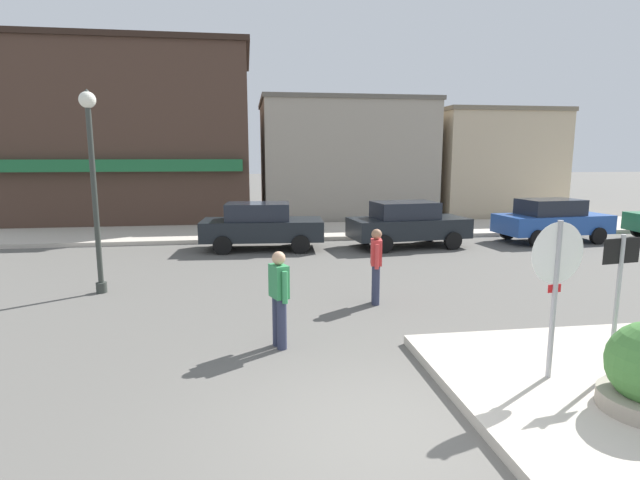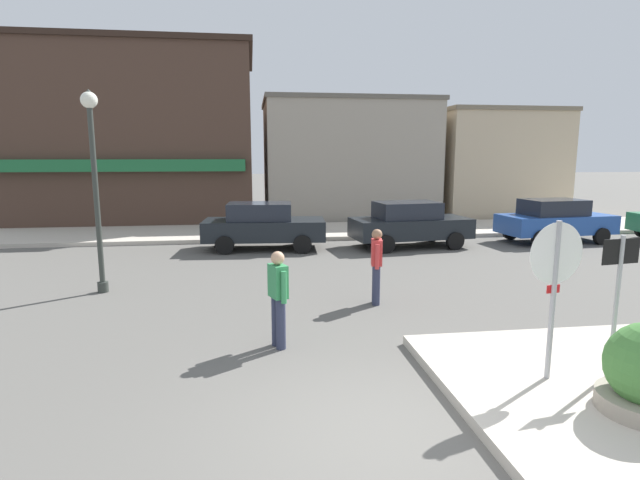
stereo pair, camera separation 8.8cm
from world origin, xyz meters
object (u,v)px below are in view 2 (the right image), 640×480
(parked_car_third, at_px, (555,220))
(pedestrian_crossing_near, at_px, (376,264))
(one_way_sign, at_px, (617,292))
(pedestrian_crossing_far, at_px, (278,296))
(parked_car_second, at_px, (410,224))
(lamp_post, at_px, (94,163))
(stop_sign, at_px, (554,280))
(parked_car_nearest, at_px, (263,225))

(parked_car_third, relative_size, pedestrian_crossing_near, 2.57)
(one_way_sign, xyz_separation_m, pedestrian_crossing_far, (-4.41, 2.02, -0.46))
(parked_car_second, bearing_deg, pedestrian_crossing_far, -120.27)
(lamp_post, bearing_deg, pedestrian_crossing_near, -16.27)
(stop_sign, height_order, parked_car_second, stop_sign)
(parked_car_nearest, bearing_deg, lamp_post, -128.11)
(pedestrian_crossing_near, distance_m, pedestrian_crossing_far, 3.06)
(lamp_post, height_order, parked_car_second, lamp_post)
(parked_car_second, distance_m, pedestrian_crossing_near, 6.91)
(parked_car_third, relative_size, pedestrian_crossing_far, 2.57)
(parked_car_third, bearing_deg, stop_sign, -123.04)
(stop_sign, height_order, parked_car_third, stop_sign)
(pedestrian_crossing_near, height_order, pedestrian_crossing_far, same)
(stop_sign, height_order, one_way_sign, stop_sign)
(stop_sign, distance_m, lamp_post, 9.53)
(one_way_sign, height_order, lamp_post, lamp_post)
(parked_car_nearest, xyz_separation_m, pedestrian_crossing_far, (0.02, -8.78, 0.06))
(parked_car_second, xyz_separation_m, parked_car_third, (5.52, 0.23, 0.00))
(lamp_post, relative_size, parked_car_second, 1.09)
(one_way_sign, bearing_deg, pedestrian_crossing_near, 118.14)
(stop_sign, relative_size, parked_car_nearest, 0.56)
(parked_car_second, bearing_deg, lamp_post, -152.52)
(parked_car_nearest, distance_m, pedestrian_crossing_near, 6.99)
(one_way_sign, bearing_deg, parked_car_nearest, 112.33)
(stop_sign, height_order, lamp_post, lamp_post)
(one_way_sign, bearing_deg, stop_sign, 176.93)
(lamp_post, distance_m, parked_car_second, 10.14)
(parked_car_nearest, bearing_deg, parked_car_third, -0.35)
(lamp_post, height_order, pedestrian_crossing_near, lamp_post)
(pedestrian_crossing_far, bearing_deg, pedestrian_crossing_near, 44.54)
(one_way_sign, xyz_separation_m, parked_car_nearest, (-4.44, 10.80, -0.52))
(one_way_sign, distance_m, parked_car_third, 12.34)
(stop_sign, xyz_separation_m, parked_car_nearest, (-3.54, 10.75, -0.71))
(lamp_post, xyz_separation_m, pedestrian_crossing_near, (6.03, -1.76, -2.09))
(parked_car_second, relative_size, pedestrian_crossing_near, 2.59)
(parked_car_second, distance_m, pedestrian_crossing_far, 9.82)
(pedestrian_crossing_near, bearing_deg, pedestrian_crossing_far, -135.46)
(one_way_sign, height_order, parked_car_second, one_way_sign)
(lamp_post, height_order, pedestrian_crossing_far, lamp_post)
(lamp_post, bearing_deg, parked_car_second, 27.48)
(pedestrian_crossing_far, bearing_deg, stop_sign, -29.26)
(stop_sign, xyz_separation_m, pedestrian_crossing_far, (-3.52, 1.97, -0.65))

